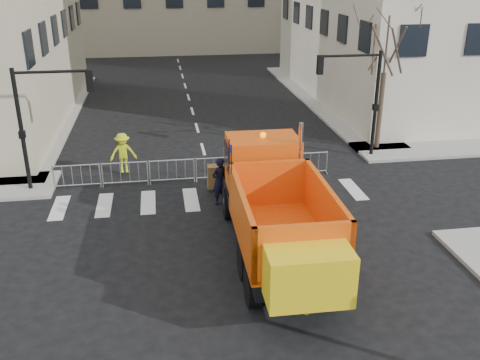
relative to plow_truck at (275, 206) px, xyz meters
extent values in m
plane|color=black|center=(-1.38, -0.38, -1.89)|extent=(120.00, 120.00, 0.00)
cube|color=gray|center=(-1.38, 8.12, -1.81)|extent=(64.00, 5.00, 0.15)
cylinder|color=black|center=(-9.38, 7.12, 0.81)|extent=(0.18, 0.18, 5.40)
cylinder|color=black|center=(7.12, 9.12, 0.81)|extent=(0.18, 0.18, 5.40)
cube|color=black|center=(0.00, 0.25, -0.82)|extent=(2.68, 8.07, 0.50)
cylinder|color=black|center=(-1.13, 3.17, -1.27)|extent=(0.41, 1.23, 1.23)
cylinder|color=black|center=(1.22, 3.14, -1.27)|extent=(0.41, 1.23, 1.23)
cylinder|color=black|center=(-1.19, -1.18, -1.27)|extent=(0.41, 1.23, 1.23)
cylinder|color=black|center=(1.15, -1.21, -1.27)|extent=(0.41, 1.23, 1.23)
cylinder|color=black|center=(-1.21, -2.63, -1.27)|extent=(0.41, 1.23, 1.23)
cylinder|color=black|center=(1.13, -2.67, -1.27)|extent=(0.41, 1.23, 1.23)
cube|color=#DA4C0C|center=(0.05, 3.83, -0.04)|extent=(2.37, 1.82, 1.12)
cube|color=#DA4C0C|center=(0.03, 2.37, 0.63)|extent=(2.59, 1.82, 2.01)
cylinder|color=silver|center=(1.19, 1.52, 1.02)|extent=(0.16, 0.16, 2.68)
cube|color=#DA4C0C|center=(-0.02, -1.31, 0.35)|extent=(2.86, 4.95, 1.84)
cube|color=yellow|center=(-0.06, -4.32, 0.01)|extent=(2.25, 1.15, 1.45)
cube|color=brown|center=(0.08, 5.72, -1.16)|extent=(3.58, 0.70, 1.25)
imported|color=black|center=(-1.33, 4.53, -0.87)|extent=(0.88, 0.81, 2.02)
imported|color=black|center=(-0.08, 5.29, -1.08)|extent=(0.82, 0.66, 1.62)
imported|color=black|center=(0.96, 6.62, -1.07)|extent=(0.89, 1.01, 1.64)
imported|color=#C2CE18|center=(-5.38, 8.45, -0.79)|extent=(1.31, 0.87, 1.90)
cube|color=#BA0E0F|center=(2.97, 8.91, -1.19)|extent=(0.57, 0.54, 1.10)
camera|label=1|loc=(-3.61, -15.63, 7.49)|focal=40.00mm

